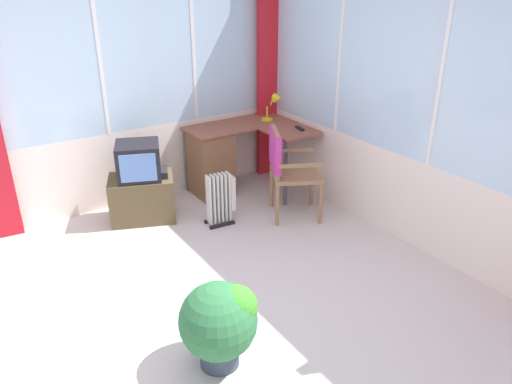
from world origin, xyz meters
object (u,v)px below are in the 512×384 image
(tv_remote, at_px, (300,128))
(potted_plant, at_px, (221,321))
(desk_lamp, at_px, (275,103))
(tv_on_stand, at_px, (141,186))
(wooden_armchair, at_px, (284,162))
(desk, at_px, (217,158))
(space_heater, at_px, (221,199))

(tv_remote, xyz_separation_m, potted_plant, (-2.07, -1.86, -0.43))
(desk_lamp, bearing_deg, tv_remote, -87.54)
(tv_remote, height_order, tv_on_stand, tv_on_stand)
(wooden_armchair, height_order, potted_plant, wooden_armchair)
(tv_remote, relative_size, wooden_armchair, 0.16)
(desk_lamp, height_order, wooden_armchair, desk_lamp)
(desk, relative_size, tv_on_stand, 1.49)
(desk, relative_size, wooden_armchair, 1.30)
(wooden_armchair, height_order, tv_on_stand, wooden_armchair)
(desk_lamp, relative_size, potted_plant, 0.53)
(desk_lamp, xyz_separation_m, wooden_armchair, (-0.46, -0.81, -0.37))
(tv_on_stand, relative_size, space_heater, 1.51)
(wooden_armchair, xyz_separation_m, potted_plant, (-1.60, -1.50, -0.25))
(tv_remote, height_order, space_heater, tv_remote)
(tv_remote, bearing_deg, space_heater, -159.39)
(wooden_armchair, distance_m, potted_plant, 2.21)
(wooden_armchair, bearing_deg, potted_plant, -136.84)
(desk_lamp, height_order, potted_plant, desk_lamp)
(potted_plant, bearing_deg, wooden_armchair, 43.16)
(tv_remote, relative_size, tv_on_stand, 0.18)
(desk_lamp, distance_m, space_heater, 1.42)
(space_heater, bearing_deg, desk, 63.94)
(desk_lamp, bearing_deg, tv_on_stand, -177.90)
(space_heater, bearing_deg, wooden_armchair, -17.87)
(tv_on_stand, height_order, space_heater, tv_on_stand)
(tv_remote, relative_size, potted_plant, 0.25)
(wooden_armchair, bearing_deg, desk_lamp, 60.47)
(potted_plant, bearing_deg, space_heater, 60.18)
(desk, height_order, tv_remote, tv_remote)
(desk, xyz_separation_m, potted_plant, (-1.31, -2.39, -0.08))
(wooden_armchair, relative_size, space_heater, 1.73)
(desk, distance_m, potted_plant, 2.72)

